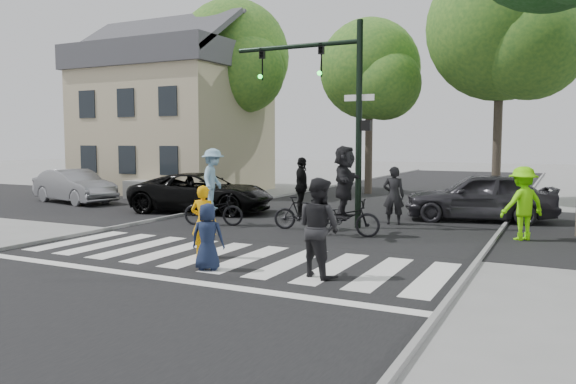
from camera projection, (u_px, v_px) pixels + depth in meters
The scene contains 23 objects.
ground at pixel (201, 266), 11.50m from camera, with size 120.00×120.00×0.00m, color gray.
road_stem at pixel (304, 231), 15.95m from camera, with size 10.00×70.00×0.01m, color black.
road_cross at pixel (342, 218), 18.63m from camera, with size 70.00×10.00×0.01m, color black.
curb_left at pixel (162, 219), 18.19m from camera, with size 0.10×70.00×0.10m, color gray.
curb_right at pixel (491, 244), 13.71m from camera, with size 0.10×70.00×0.10m, color gray.
crosswalk at pixel (219, 259), 12.09m from camera, with size 10.00×3.85×0.01m.
traffic_signal at pixel (332, 95), 16.51m from camera, with size 4.45×0.29×6.00m.
bg_tree_0 at pixel (164, 77), 31.31m from camera, with size 5.46×5.20×8.97m.
bg_tree_1 at pixel (235, 60), 28.56m from camera, with size 6.09×5.80×9.80m.
bg_tree_2 at pixel (373, 73), 26.57m from camera, with size 5.04×4.80×8.40m.
bg_tree_3 at pixel (508, 32), 22.57m from camera, with size 6.30×6.00×10.20m.
house at pixel (174, 117), 28.72m from camera, with size 8.40×8.10×8.82m.
pedestrian_woman at pixel (204, 222), 12.25m from camera, with size 0.58×0.38×1.59m, color #EE9E07.
pedestrian_child at pixel (208, 237), 11.05m from camera, with size 0.65×0.43×1.34m, color #18223E.
pedestrian_adult at pixel (319, 227), 10.50m from camera, with size 0.91×0.71×1.88m, color black.
cyclist_left at pixel (213, 192), 16.95m from camera, with size 1.95×1.34×2.34m.
cyclist_mid at pixel (302, 200), 16.14m from camera, with size 1.67×1.05×2.09m.
cyclist_right at pixel (344, 196), 15.00m from camera, with size 2.01×1.87×2.44m.
car_suv at pixel (202, 193), 20.09m from camera, with size 2.36×5.11×1.42m, color black.
car_silver at pixel (74, 186), 23.19m from camera, with size 1.47×4.23×1.39m, color gray.
car_grey at pixel (479, 196), 17.95m from camera, with size 1.86×4.63×1.58m, color #323036.
bystander_hivis at pixel (523, 203), 14.42m from camera, with size 1.23×0.71×1.90m, color #79FF08.
bystander_dark at pixel (394, 196), 17.11m from camera, with size 0.65×0.43×1.79m, color black.
Camera 1 is at (6.64, -9.33, 2.55)m, focal length 35.00 mm.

